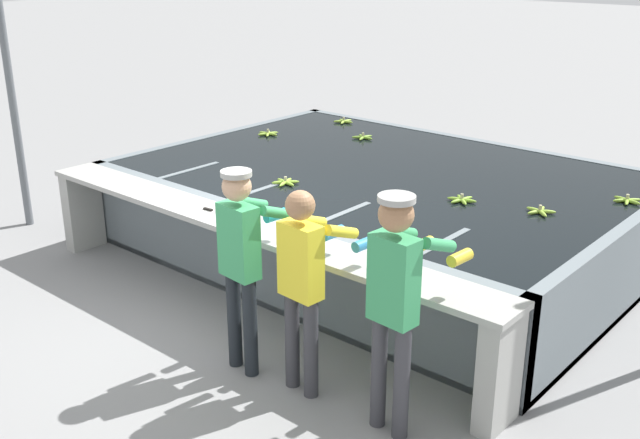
{
  "coord_description": "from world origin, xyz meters",
  "views": [
    {
      "loc": [
        4.5,
        -3.94,
        3.18
      ],
      "look_at": [
        0.0,
        1.28,
        0.64
      ],
      "focal_mm": 42.0,
      "sensor_mm": 36.0,
      "label": 1
    }
  ],
  "objects_px": {
    "banana_bunch_floating_2": "(627,200)",
    "banana_bunch_floating_4": "(344,121)",
    "worker_0": "(243,252)",
    "banana_bunch_floating_5": "(462,200)",
    "banana_bunch_floating_1": "(268,133)",
    "banana_bunch_floating_6": "(285,182)",
    "support_post_left": "(11,92)",
    "worker_1": "(304,275)",
    "knife_0": "(214,211)",
    "banana_bunch_floating_0": "(540,211)",
    "worker_2": "(396,292)",
    "banana_bunch_floating_3": "(363,137)"
  },
  "relations": [
    {
      "from": "banana_bunch_floating_0",
      "to": "banana_bunch_floating_4",
      "type": "distance_m",
      "value": 3.99
    },
    {
      "from": "support_post_left",
      "to": "banana_bunch_floating_0",
      "type": "bearing_deg",
      "value": 19.39
    },
    {
      "from": "banana_bunch_floating_2",
      "to": "support_post_left",
      "type": "xyz_separation_m",
      "value": [
        -6.05,
        -2.78,
        0.67
      ]
    },
    {
      "from": "banana_bunch_floating_1",
      "to": "banana_bunch_floating_6",
      "type": "distance_m",
      "value": 2.09
    },
    {
      "from": "worker_1",
      "to": "banana_bunch_floating_5",
      "type": "relative_size",
      "value": 5.67
    },
    {
      "from": "banana_bunch_floating_5",
      "to": "knife_0",
      "type": "bearing_deg",
      "value": -131.85
    },
    {
      "from": "worker_2",
      "to": "banana_bunch_floating_1",
      "type": "relative_size",
      "value": 6.1
    },
    {
      "from": "banana_bunch_floating_2",
      "to": "banana_bunch_floating_4",
      "type": "relative_size",
      "value": 1.02
    },
    {
      "from": "banana_bunch_floating_3",
      "to": "support_post_left",
      "type": "bearing_deg",
      "value": -130.93
    },
    {
      "from": "worker_2",
      "to": "knife_0",
      "type": "xyz_separation_m",
      "value": [
        -2.37,
        0.52,
        -0.13
      ]
    },
    {
      "from": "banana_bunch_floating_2",
      "to": "support_post_left",
      "type": "bearing_deg",
      "value": -155.3
    },
    {
      "from": "worker_1",
      "to": "banana_bunch_floating_3",
      "type": "height_order",
      "value": "worker_1"
    },
    {
      "from": "banana_bunch_floating_1",
      "to": "banana_bunch_floating_5",
      "type": "height_order",
      "value": "same"
    },
    {
      "from": "worker_0",
      "to": "knife_0",
      "type": "distance_m",
      "value": 1.21
    },
    {
      "from": "worker_0",
      "to": "banana_bunch_floating_3",
      "type": "xyz_separation_m",
      "value": [
        -1.68,
        3.65,
        -0.07
      ]
    },
    {
      "from": "banana_bunch_floating_3",
      "to": "banana_bunch_floating_4",
      "type": "bearing_deg",
      "value": 144.26
    },
    {
      "from": "banana_bunch_floating_6",
      "to": "banana_bunch_floating_1",
      "type": "bearing_deg",
      "value": 139.37
    },
    {
      "from": "banana_bunch_floating_1",
      "to": "banana_bunch_floating_5",
      "type": "xyz_separation_m",
      "value": [
        3.22,
        -0.68,
        0.0
      ]
    },
    {
      "from": "banana_bunch_floating_2",
      "to": "banana_bunch_floating_3",
      "type": "xyz_separation_m",
      "value": [
        -3.37,
        0.31,
        0.0
      ]
    },
    {
      "from": "worker_1",
      "to": "banana_bunch_floating_4",
      "type": "relative_size",
      "value": 5.79
    },
    {
      "from": "worker_2",
      "to": "banana_bunch_floating_6",
      "type": "bearing_deg",
      "value": 147.64
    },
    {
      "from": "worker_0",
      "to": "banana_bunch_floating_5",
      "type": "xyz_separation_m",
      "value": [
        0.51,
        2.34,
        -0.07
      ]
    },
    {
      "from": "knife_0",
      "to": "banana_bunch_floating_1",
      "type": "bearing_deg",
      "value": 124.95
    },
    {
      "from": "banana_bunch_floating_6",
      "to": "banana_bunch_floating_3",
      "type": "bearing_deg",
      "value": 105.54
    },
    {
      "from": "banana_bunch_floating_5",
      "to": "banana_bunch_floating_0",
      "type": "bearing_deg",
      "value": 14.35
    },
    {
      "from": "worker_0",
      "to": "worker_2",
      "type": "distance_m",
      "value": 1.35
    },
    {
      "from": "worker_2",
      "to": "banana_bunch_floating_3",
      "type": "xyz_separation_m",
      "value": [
        -3.02,
        3.55,
        -0.13
      ]
    },
    {
      "from": "banana_bunch_floating_0",
      "to": "support_post_left",
      "type": "relative_size",
      "value": 0.09
    },
    {
      "from": "worker_2",
      "to": "banana_bunch_floating_5",
      "type": "distance_m",
      "value": 2.4
    },
    {
      "from": "banana_bunch_floating_4",
      "to": "banana_bunch_floating_5",
      "type": "xyz_separation_m",
      "value": [
        2.93,
        -1.85,
        -0.0
      ]
    },
    {
      "from": "worker_2",
      "to": "support_post_left",
      "type": "distance_m",
      "value": 5.75
    },
    {
      "from": "banana_bunch_floating_3",
      "to": "banana_bunch_floating_5",
      "type": "relative_size",
      "value": 0.99
    },
    {
      "from": "banana_bunch_floating_5",
      "to": "banana_bunch_floating_6",
      "type": "relative_size",
      "value": 1.0
    },
    {
      "from": "worker_1",
      "to": "worker_2",
      "type": "relative_size",
      "value": 0.92
    },
    {
      "from": "banana_bunch_floating_4",
      "to": "banana_bunch_floating_6",
      "type": "height_order",
      "value": "same"
    },
    {
      "from": "banana_bunch_floating_0",
      "to": "banana_bunch_floating_4",
      "type": "height_order",
      "value": "same"
    },
    {
      "from": "worker_2",
      "to": "banana_bunch_floating_0",
      "type": "bearing_deg",
      "value": 93.15
    },
    {
      "from": "banana_bunch_floating_1",
      "to": "banana_bunch_floating_6",
      "type": "bearing_deg",
      "value": -40.63
    },
    {
      "from": "banana_bunch_floating_0",
      "to": "banana_bunch_floating_5",
      "type": "distance_m",
      "value": 0.72
    },
    {
      "from": "knife_0",
      "to": "banana_bunch_floating_5",
      "type": "bearing_deg",
      "value": 48.15
    },
    {
      "from": "banana_bunch_floating_0",
      "to": "banana_bunch_floating_2",
      "type": "relative_size",
      "value": 0.98
    },
    {
      "from": "banana_bunch_floating_5",
      "to": "banana_bunch_floating_3",
      "type": "bearing_deg",
      "value": 149.03
    },
    {
      "from": "banana_bunch_floating_1",
      "to": "support_post_left",
      "type": "distance_m",
      "value": 3.04
    },
    {
      "from": "banana_bunch_floating_1",
      "to": "banana_bunch_floating_4",
      "type": "relative_size",
      "value": 1.03
    },
    {
      "from": "worker_0",
      "to": "banana_bunch_floating_6",
      "type": "xyz_separation_m",
      "value": [
        -1.12,
        1.66,
        -0.07
      ]
    },
    {
      "from": "worker_0",
      "to": "banana_bunch_floating_4",
      "type": "relative_size",
      "value": 5.99
    },
    {
      "from": "worker_1",
      "to": "banana_bunch_floating_0",
      "type": "relative_size",
      "value": 5.77
    },
    {
      "from": "banana_bunch_floating_4",
      "to": "worker_1",
      "type": "bearing_deg",
      "value": -54.11
    },
    {
      "from": "banana_bunch_floating_2",
      "to": "banana_bunch_floating_5",
      "type": "height_order",
      "value": "same"
    },
    {
      "from": "worker_0",
      "to": "banana_bunch_floating_1",
      "type": "relative_size",
      "value": 5.83
    }
  ]
}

